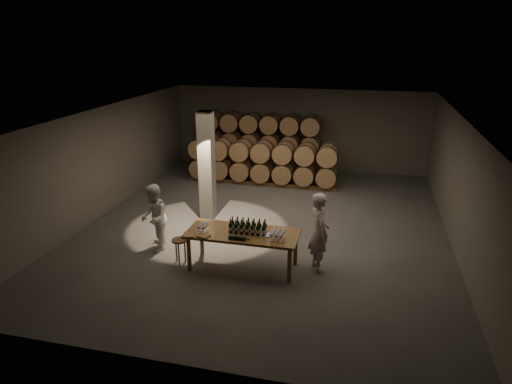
% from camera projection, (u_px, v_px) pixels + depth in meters
% --- Properties ---
extents(room, '(12.00, 12.00, 12.00)m').
position_uv_depth(room, '(207.00, 166.00, 13.18)').
color(room, '#52504D').
rests_on(room, ground).
extents(tasting_table, '(2.60, 1.10, 0.90)m').
position_uv_depth(tasting_table, '(243.00, 236.00, 10.57)').
color(tasting_table, brown).
rests_on(tasting_table, ground).
extents(barrel_stack_back, '(4.70, 0.95, 2.31)m').
position_uv_depth(barrel_stack_back, '(261.00, 142.00, 17.79)').
color(barrel_stack_back, brown).
rests_on(barrel_stack_back, ground).
extents(barrel_stack_front, '(5.48, 0.95, 1.57)m').
position_uv_depth(barrel_stack_front, '(263.00, 161.00, 16.55)').
color(barrel_stack_front, brown).
rests_on(barrel_stack_front, ground).
extents(bottle_cluster, '(0.87, 0.24, 0.36)m').
position_uv_depth(bottle_cluster, '(248.00, 228.00, 10.46)').
color(bottle_cluster, black).
rests_on(bottle_cluster, tasting_table).
extents(lying_bottles, '(0.49, 0.09, 0.09)m').
position_uv_depth(lying_bottles, '(238.00, 238.00, 10.15)').
color(lying_bottles, black).
rests_on(lying_bottles, tasting_table).
extents(glass_cluster_left, '(0.20, 0.31, 0.19)m').
position_uv_depth(glass_cluster_left, '(203.00, 226.00, 10.56)').
color(glass_cluster_left, silver).
rests_on(glass_cluster_left, tasting_table).
extents(glass_cluster_right, '(0.31, 0.42, 0.18)m').
position_uv_depth(glass_cluster_right, '(278.00, 233.00, 10.20)').
color(glass_cluster_right, silver).
rests_on(glass_cluster_right, tasting_table).
extents(plate, '(0.27, 0.27, 0.02)m').
position_uv_depth(plate, '(266.00, 235.00, 10.39)').
color(plate, silver).
rests_on(plate, tasting_table).
extents(notebook_near, '(0.30, 0.26, 0.03)m').
position_uv_depth(notebook_near, '(203.00, 236.00, 10.32)').
color(notebook_near, olive).
rests_on(notebook_near, tasting_table).
extents(notebook_corner, '(0.32, 0.36, 0.03)m').
position_uv_depth(notebook_corner, '(189.00, 235.00, 10.39)').
color(notebook_corner, olive).
rests_on(notebook_corner, tasting_table).
extents(pen, '(0.15, 0.06, 0.01)m').
position_uv_depth(pen, '(208.00, 237.00, 10.31)').
color(pen, black).
rests_on(pen, tasting_table).
extents(stool, '(0.37, 0.37, 0.62)m').
position_uv_depth(stool, '(180.00, 244.00, 10.88)').
color(stool, brown).
rests_on(stool, ground).
extents(person_man, '(0.72, 0.83, 1.91)m').
position_uv_depth(person_man, '(319.00, 232.00, 10.42)').
color(person_man, beige).
rests_on(person_man, ground).
extents(person_woman, '(0.91, 1.02, 1.73)m').
position_uv_depth(person_woman, '(154.00, 218.00, 11.44)').
color(person_woman, white).
rests_on(person_woman, ground).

